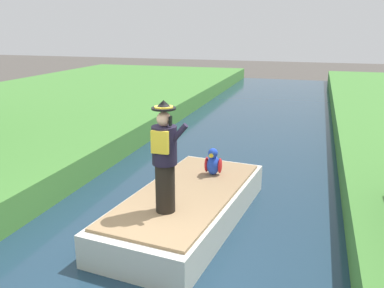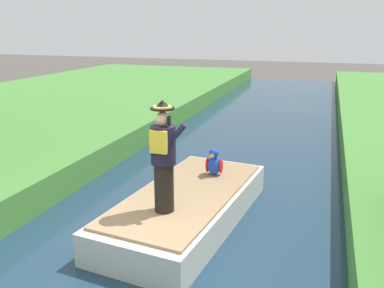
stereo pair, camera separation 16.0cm
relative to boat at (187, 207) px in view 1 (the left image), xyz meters
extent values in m
plane|color=#4C4742|center=(0.00, -1.79, -0.40)|extent=(80.00, 80.00, 0.00)
cube|color=#1E384C|center=(0.00, -1.79, -0.35)|extent=(5.66, 48.00, 0.10)
cube|color=silver|center=(0.00, 0.00, -0.02)|extent=(2.25, 4.37, 0.56)
cube|color=#997A56|center=(0.00, 0.00, 0.28)|extent=(2.07, 4.02, 0.05)
cylinder|color=black|center=(-0.09, -0.89, 0.72)|extent=(0.32, 0.32, 0.82)
cylinder|color=black|center=(-0.09, -0.89, 1.44)|extent=(0.40, 0.40, 0.62)
cube|color=gold|center=(-0.09, -1.08, 1.54)|extent=(0.28, 0.06, 0.36)
sphere|color=#DBA884|center=(-0.09, -0.89, 1.86)|extent=(0.23, 0.23, 0.23)
cylinder|color=black|center=(-0.09, -0.89, 2.03)|extent=(0.38, 0.38, 0.03)
cone|color=black|center=(-0.09, -0.89, 2.10)|extent=(0.26, 0.26, 0.12)
cylinder|color=gold|center=(-0.09, -0.89, 2.05)|extent=(0.29, 0.29, 0.02)
cylinder|color=black|center=(0.13, -0.93, 1.62)|extent=(0.38, 0.09, 0.43)
cube|color=black|center=(0.04, -0.95, 1.85)|extent=(0.03, 0.08, 0.15)
ellipsoid|color=blue|center=(0.24, 1.02, 0.51)|extent=(0.26, 0.32, 0.40)
sphere|color=blue|center=(0.24, 0.98, 0.78)|extent=(0.20, 0.20, 0.20)
cone|color=yellow|center=(0.24, 0.88, 0.77)|extent=(0.09, 0.09, 0.09)
ellipsoid|color=red|center=(0.10, 1.02, 0.51)|extent=(0.08, 0.20, 0.32)
ellipsoid|color=red|center=(0.38, 1.02, 0.51)|extent=(0.08, 0.20, 0.32)
camera|label=1|loc=(2.13, -6.66, 3.25)|focal=38.15mm
camera|label=2|loc=(2.28, -6.61, 3.25)|focal=38.15mm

